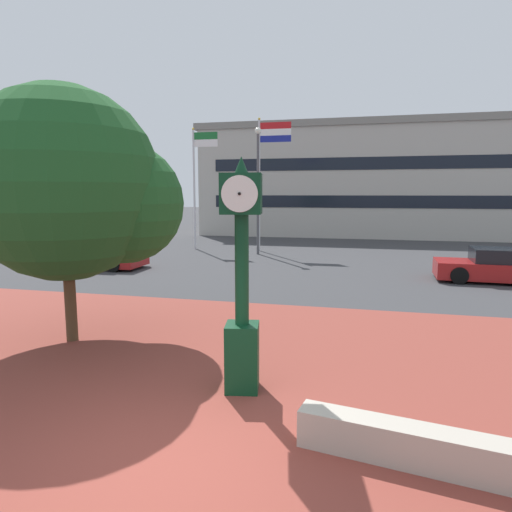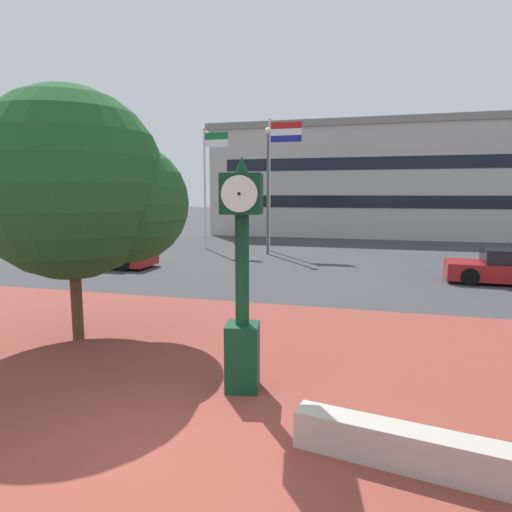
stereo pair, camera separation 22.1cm
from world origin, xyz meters
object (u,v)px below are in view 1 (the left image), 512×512
(street_clock, at_px, (242,281))
(car_street_mid, at_px, (493,267))
(car_street_near, at_px, (97,255))
(street_lamp_post, at_px, (258,178))
(flagpole_primary, at_px, (197,178))
(plaza_tree, at_px, (77,188))
(civic_building, at_px, (386,181))
(flagpole_secondary, at_px, (264,170))

(street_clock, bearing_deg, car_street_mid, 48.98)
(car_street_near, relative_size, street_lamp_post, 0.64)
(street_clock, relative_size, flagpole_primary, 0.55)
(street_clock, xyz_separation_m, plaza_tree, (-4.25, 1.75, 1.55))
(car_street_mid, bearing_deg, car_street_near, 94.43)
(car_street_near, relative_size, civic_building, 0.15)
(street_clock, xyz_separation_m, street_lamp_post, (-3.70, 16.87, 2.26))
(street_clock, height_order, civic_building, civic_building)
(street_clock, relative_size, plaza_tree, 0.69)
(car_street_mid, bearing_deg, street_lamp_post, 64.48)
(civic_building, height_order, street_lamp_post, civic_building)
(street_clock, bearing_deg, street_lamp_post, 92.16)
(car_street_mid, relative_size, flagpole_secondary, 0.54)
(plaza_tree, distance_m, flagpole_secondary, 16.62)
(street_clock, distance_m, plaza_tree, 4.85)
(street_clock, xyz_separation_m, car_street_near, (-9.72, 10.73, -1.32))
(car_street_near, bearing_deg, street_clock, -138.95)
(car_street_mid, distance_m, flagpole_primary, 16.54)
(street_lamp_post, bearing_deg, plaza_tree, -92.08)
(civic_building, bearing_deg, street_clock, -96.41)
(car_street_mid, bearing_deg, street_clock, 151.42)
(street_clock, xyz_separation_m, civic_building, (3.73, 33.16, 2.47))
(street_clock, height_order, flagpole_secondary, flagpole_secondary)
(car_street_near, distance_m, street_lamp_post, 9.32)
(street_clock, xyz_separation_m, flagpole_primary, (-7.77, 18.32, 2.33))
(plaza_tree, bearing_deg, flagpole_secondary, 88.07)
(car_street_near, xyz_separation_m, flagpole_primary, (1.94, 7.59, 3.65))
(flagpole_secondary, bearing_deg, car_street_near, -128.47)
(car_street_near, bearing_deg, car_street_mid, -88.93)
(flagpole_secondary, bearing_deg, plaza_tree, -91.93)
(flagpole_primary, relative_size, civic_building, 0.24)
(street_clock, height_order, street_lamp_post, street_lamp_post)
(street_clock, relative_size, civic_building, 0.13)
(car_street_mid, xyz_separation_m, flagpole_primary, (-14.55, 6.96, 3.65))
(flagpole_primary, xyz_separation_m, civic_building, (11.50, 14.84, 0.14))
(civic_building, distance_m, street_lamp_post, 17.90)
(plaza_tree, relative_size, flagpole_secondary, 0.75)
(car_street_mid, xyz_separation_m, street_lamp_post, (-10.47, 5.51, 3.58))
(car_street_near, height_order, civic_building, civic_building)
(flagpole_secondary, bearing_deg, flagpole_primary, 180.00)
(plaza_tree, xyz_separation_m, street_lamp_post, (0.55, 15.12, 0.71))
(flagpole_secondary, bearing_deg, street_lamp_post, -90.35)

